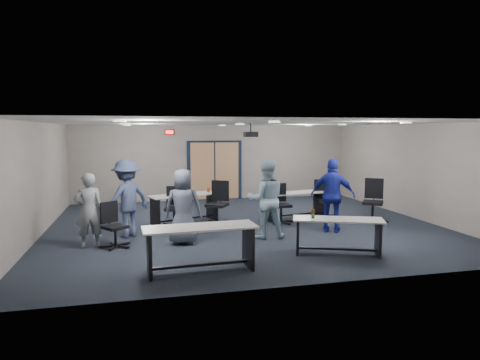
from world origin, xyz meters
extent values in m
plane|color=black|center=(0.00, 0.00, 0.00)|extent=(10.00, 10.00, 0.00)
cube|color=gray|center=(0.00, 4.50, 1.35)|extent=(10.00, 0.04, 2.70)
cube|color=gray|center=(0.00, -4.50, 1.35)|extent=(10.00, 0.04, 2.70)
cube|color=gray|center=(-5.00, 0.00, 1.35)|extent=(0.04, 9.00, 2.70)
cube|color=gray|center=(5.00, 0.00, 1.35)|extent=(0.04, 9.00, 2.70)
cube|color=silver|center=(0.00, 0.00, 2.70)|extent=(10.00, 9.00, 0.04)
cube|color=black|center=(0.00, 4.47, 1.05)|extent=(2.00, 0.06, 2.20)
cube|color=#AB744E|center=(-0.45, 4.45, 1.05)|extent=(0.85, 0.04, 2.05)
cube|color=#AB744E|center=(0.45, 4.45, 1.05)|extent=(0.85, 0.04, 2.05)
cube|color=black|center=(-1.60, 4.45, 2.45)|extent=(0.32, 0.05, 0.18)
cube|color=#FF0C0C|center=(-1.60, 4.42, 2.45)|extent=(0.26, 0.02, 0.12)
cylinder|color=black|center=(0.30, 0.50, 2.58)|extent=(0.04, 0.04, 0.24)
cube|color=black|center=(0.30, 0.50, 2.40)|extent=(0.35, 0.30, 0.14)
cylinder|color=black|center=(0.30, 0.35, 2.40)|extent=(0.08, 0.03, 0.08)
cube|color=#B5B2AB|center=(-1.65, -3.40, 0.80)|extent=(2.04, 0.76, 0.03)
cube|color=black|center=(-2.54, -3.44, 0.39)|extent=(0.08, 0.62, 0.78)
cube|color=black|center=(-0.76, -3.36, 0.39)|extent=(0.08, 0.62, 0.78)
cube|color=black|center=(-1.65, -3.40, 0.11)|extent=(1.79, 0.14, 0.04)
cube|color=#B5B2AB|center=(1.21, -2.98, 0.71)|extent=(1.89, 1.21, 0.03)
cube|color=black|center=(0.47, -2.69, 0.35)|extent=(0.25, 0.53, 0.70)
cube|color=black|center=(1.95, -3.27, 0.35)|extent=(0.25, 0.53, 0.70)
cube|color=black|center=(1.21, -2.98, 0.10)|extent=(1.51, 0.63, 0.04)
cube|color=#B5B2AB|center=(-1.49, 0.75, 0.76)|extent=(2.02, 1.25, 0.03)
cube|color=black|center=(-2.30, 0.47, 0.37)|extent=(0.25, 0.57, 0.75)
cube|color=black|center=(-0.69, 1.04, 0.37)|extent=(0.25, 0.57, 0.75)
cube|color=black|center=(-1.49, 0.75, 0.11)|extent=(1.63, 0.62, 0.04)
cylinder|color=red|center=(-0.79, 1.00, 0.84)|extent=(0.09, 0.09, 0.13)
cube|color=#B5B2AB|center=(1.67, 0.63, 0.73)|extent=(1.91, 0.93, 0.03)
cube|color=black|center=(0.86, 0.49, 0.36)|extent=(0.15, 0.56, 0.71)
cube|color=black|center=(2.47, 0.78, 0.36)|extent=(0.15, 0.56, 0.71)
cube|color=black|center=(1.67, 0.63, 0.10)|extent=(1.61, 0.34, 0.04)
imported|color=gray|center=(-3.74, -1.31, 0.81)|extent=(0.65, 0.49, 1.62)
imported|color=#4D576A|center=(-1.75, -1.45, 0.84)|extent=(0.92, 0.71, 1.68)
imported|color=#9EBFD2|center=(0.18, -1.37, 0.92)|extent=(0.96, 0.79, 1.83)
imported|color=#1B2495|center=(1.94, -1.20, 0.91)|extent=(1.15, 0.92, 1.83)
imported|color=#404D74|center=(-2.97, -0.50, 0.92)|extent=(1.36, 1.24, 1.83)
camera|label=1|loc=(-2.68, -10.77, 2.49)|focal=32.00mm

